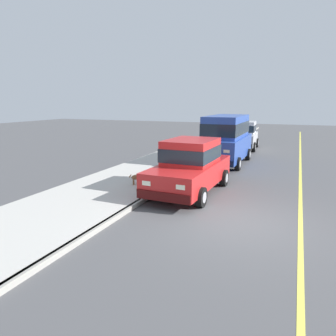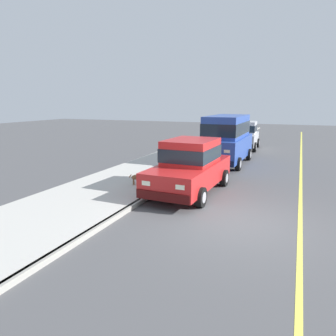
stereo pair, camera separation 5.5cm
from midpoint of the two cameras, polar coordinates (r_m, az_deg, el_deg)
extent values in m
plane|color=#4C4C4F|center=(9.00, 12.22, -9.50)|extent=(80.00, 80.00, 0.00)
cube|color=gray|center=(9.97, -6.28, -6.71)|extent=(0.16, 64.00, 0.14)
cube|color=#B7B5AD|center=(10.91, -14.66, -5.39)|extent=(3.60, 64.00, 0.14)
cube|color=#E0D64C|center=(8.90, 22.58, -10.40)|extent=(0.12, 57.60, 0.01)
cube|color=red|center=(11.40, 3.82, -0.99)|extent=(1.98, 4.57, 0.76)
cube|color=red|center=(11.35, 4.05, 3.06)|extent=(1.67, 2.16, 0.84)
cube|color=#19232D|center=(11.35, 4.05, 2.74)|extent=(1.70, 2.20, 0.46)
cube|color=#400A0A|center=(9.51, -0.92, -5.10)|extent=(1.77, 0.27, 0.28)
cube|color=#400A0A|center=(13.49, 7.12, -0.07)|extent=(1.77, 0.27, 0.28)
cylinder|color=black|center=(9.94, 5.80, -5.24)|extent=(0.24, 0.65, 0.64)
cylinder|color=#9E9EA3|center=(9.94, 5.80, -5.24)|extent=(0.25, 0.36, 0.35)
cylinder|color=black|center=(10.62, -3.45, -4.07)|extent=(0.24, 0.65, 0.64)
cylinder|color=#9E9EA3|center=(10.62, -3.45, -4.07)|extent=(0.25, 0.36, 0.35)
cylinder|color=black|center=(12.53, 9.92, -1.75)|extent=(0.24, 0.65, 0.64)
cylinder|color=#9E9EA3|center=(12.53, 9.92, -1.75)|extent=(0.25, 0.36, 0.35)
cylinder|color=black|center=(13.07, 2.27, -1.00)|extent=(0.24, 0.65, 0.64)
cylinder|color=#9E9EA3|center=(13.07, 2.27, -1.00)|extent=(0.25, 0.36, 0.35)
cube|color=#EAEACC|center=(9.16, 2.15, -3.46)|extent=(0.28, 0.09, 0.14)
cube|color=#EAEACC|center=(9.63, -4.01, -2.72)|extent=(0.28, 0.09, 0.14)
cube|color=#28479E|center=(16.98, 10.25, 3.70)|extent=(1.97, 4.83, 1.10)
cube|color=#28479E|center=(16.86, 10.39, 7.40)|extent=(1.73, 3.82, 1.10)
cube|color=#19232D|center=(16.86, 10.38, 7.12)|extent=(1.77, 3.87, 0.61)
cube|color=#0E1837|center=(14.79, 8.13, 0.96)|extent=(1.86, 0.23, 0.28)
cube|color=#0E1837|center=(19.31, 11.78, 3.39)|extent=(1.86, 0.23, 0.28)
cylinder|color=black|center=(15.44, 12.36, 0.73)|extent=(0.23, 0.64, 0.64)
cylinder|color=#9E9EA3|center=(15.44, 12.36, 0.73)|extent=(0.25, 0.36, 0.35)
cylinder|color=black|center=(15.89, 5.62, 1.27)|extent=(0.23, 0.64, 0.64)
cylinder|color=#9E9EA3|center=(15.89, 5.62, 1.27)|extent=(0.25, 0.36, 0.35)
cylinder|color=black|center=(18.33, 14.13, 2.39)|extent=(0.23, 0.64, 0.64)
cylinder|color=#9E9EA3|center=(18.33, 14.13, 2.39)|extent=(0.25, 0.36, 0.35)
cylinder|color=black|center=(18.71, 8.38, 2.81)|extent=(0.23, 0.64, 0.64)
cylinder|color=#9E9EA3|center=(18.71, 8.38, 2.81)|extent=(0.25, 0.36, 0.35)
cube|color=#EAEACC|center=(14.53, 10.41, 2.99)|extent=(0.28, 0.08, 0.14)
cube|color=#EAEACC|center=(14.82, 5.97, 3.30)|extent=(0.28, 0.08, 0.14)
cube|color=#BCBCC1|center=(22.53, 13.22, 5.13)|extent=(1.86, 3.76, 0.76)
cube|color=#BCBCC1|center=(22.71, 13.40, 7.16)|extent=(1.59, 1.96, 0.80)
cube|color=#19232D|center=(22.71, 13.39, 7.00)|extent=(1.62, 2.00, 0.44)
cube|color=#424243|center=(20.79, 12.58, 3.95)|extent=(1.69, 0.27, 0.28)
cube|color=#424243|center=(24.34, 13.72, 5.02)|extent=(1.69, 0.27, 0.28)
cylinder|color=black|center=(21.36, 15.09, 3.65)|extent=(0.24, 0.65, 0.64)
cylinder|color=#9E9EA3|center=(21.36, 15.09, 3.65)|extent=(0.25, 0.36, 0.35)
cylinder|color=black|center=(21.57, 10.53, 3.94)|extent=(0.24, 0.65, 0.64)
cylinder|color=#9E9EA3|center=(21.57, 10.53, 3.94)|extent=(0.25, 0.36, 0.35)
cylinder|color=black|center=(23.63, 15.60, 4.39)|extent=(0.24, 0.65, 0.64)
cylinder|color=#9E9EA3|center=(23.63, 15.60, 4.39)|extent=(0.25, 0.36, 0.35)
cylinder|color=black|center=(23.82, 11.46, 4.64)|extent=(0.24, 0.65, 0.64)
cylinder|color=#9E9EA3|center=(23.82, 11.46, 4.64)|extent=(0.25, 0.36, 0.35)
cube|color=#EAEACC|center=(20.66, 14.09, 4.82)|extent=(0.28, 0.09, 0.14)
cube|color=#EAEACC|center=(20.79, 11.16, 4.99)|extent=(0.28, 0.09, 0.14)
ellipsoid|color=brown|center=(12.09, -5.74, -1.64)|extent=(0.47, 0.43, 0.20)
cylinder|color=brown|center=(12.22, -5.14, -2.40)|extent=(0.05, 0.05, 0.18)
cylinder|color=brown|center=(12.11, -5.03, -2.54)|extent=(0.05, 0.05, 0.18)
cylinder|color=brown|center=(12.17, -6.40, -2.49)|extent=(0.05, 0.05, 0.18)
cylinder|color=brown|center=(12.06, -6.30, -2.62)|extent=(0.05, 0.05, 0.18)
sphere|color=brown|center=(12.13, -4.40, -1.14)|extent=(0.17, 0.17, 0.17)
ellipsoid|color=#432C1C|center=(12.15, -3.99, -1.20)|extent=(0.13, 0.12, 0.06)
cone|color=brown|center=(12.15, -4.50, -0.70)|extent=(0.06, 0.06, 0.07)
cone|color=brown|center=(12.06, -4.40, -0.80)|extent=(0.06, 0.06, 0.07)
cylinder|color=brown|center=(12.03, -6.96, -1.44)|extent=(0.11, 0.10, 0.13)
cylinder|color=red|center=(15.42, 2.84, 0.42)|extent=(0.24, 0.24, 0.06)
cylinder|color=red|center=(15.36, 2.85, 1.53)|extent=(0.17, 0.17, 0.55)
sphere|color=red|center=(15.31, 2.86, 2.69)|extent=(0.15, 0.15, 0.15)
cylinder|color=red|center=(15.40, 2.43, 1.66)|extent=(0.10, 0.07, 0.07)
cylinder|color=red|center=(15.32, 3.27, 1.60)|extent=(0.10, 0.07, 0.07)
camera|label=1|loc=(0.03, -90.14, -0.03)|focal=33.86mm
camera|label=2|loc=(0.03, 89.86, 0.03)|focal=33.86mm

